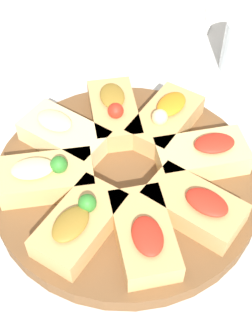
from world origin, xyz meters
The scene contains 12 objects.
ground_plane centered at (0.00, 0.00, 0.00)m, with size 3.00×3.00×0.00m, color beige.
serving_board centered at (0.00, 0.00, 0.01)m, with size 0.36×0.36×0.02m, color brown.
focaccia_slice_0 centered at (-0.10, -0.01, 0.04)m, with size 0.13×0.07×0.05m.
focaccia_slice_1 centered at (-0.06, -0.08, 0.04)m, with size 0.12×0.13×0.05m.
focaccia_slice_2 centered at (0.01, -0.10, 0.04)m, with size 0.08×0.13×0.04m.
focaccia_slice_3 centered at (0.08, -0.07, 0.04)m, with size 0.13×0.13×0.04m.
focaccia_slice_4 centered at (0.10, 0.02, 0.04)m, with size 0.13×0.08×0.04m.
focaccia_slice_5 centered at (0.06, 0.08, 0.04)m, with size 0.12×0.13×0.05m.
focaccia_slice_6 centered at (-0.01, 0.10, 0.04)m, with size 0.08×0.13×0.05m.
focaccia_slice_7 centered at (-0.08, 0.06, 0.04)m, with size 0.13×0.12×0.04m.
plate_right centered at (0.08, 0.41, 0.01)m, with size 0.23×0.23×0.02m.
water_glass centered at (0.21, 0.24, 0.04)m, with size 0.08×0.08×0.09m, color silver.
Camera 1 is at (-0.02, -0.39, 0.51)m, focal length 50.00 mm.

